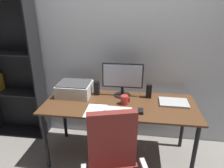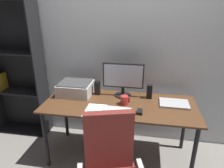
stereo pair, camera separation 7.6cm
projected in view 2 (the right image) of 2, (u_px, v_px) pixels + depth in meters
name	position (u px, v px, depth m)	size (l,w,h in m)	color
ground_plane	(119.00, 156.00, 2.54)	(12.00, 12.00, 0.00)	gray
back_wall	(126.00, 46.00, 2.55)	(6.40, 0.10, 2.60)	silver
desk	(119.00, 110.00, 2.30)	(1.72, 0.71, 0.74)	#56351E
monitor	(123.00, 78.00, 2.38)	(0.49, 0.20, 0.41)	black
keyboard	(118.00, 110.00, 2.11)	(0.29, 0.11, 0.02)	silver
mouse	(140.00, 112.00, 2.06)	(0.06, 0.10, 0.03)	black
coffee_mug	(124.00, 100.00, 2.23)	(0.10, 0.09, 0.10)	#B72D28
laptop	(174.00, 104.00, 2.24)	(0.32, 0.23, 0.02)	#B7BABC
speaker_left	(97.00, 88.00, 2.48)	(0.06, 0.07, 0.17)	black
speaker_right	(149.00, 91.00, 2.37)	(0.06, 0.07, 0.17)	black
printer	(76.00, 88.00, 2.48)	(0.40, 0.34, 0.16)	silver
paper_sheet	(95.00, 110.00, 2.11)	(0.21, 0.30, 0.00)	white
bookshelf	(15.00, 73.00, 2.78)	(0.78, 0.28, 1.85)	black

